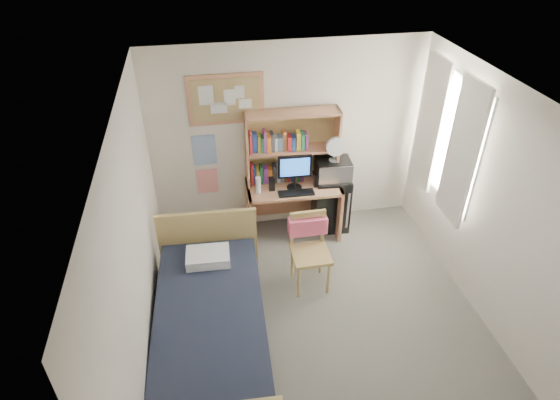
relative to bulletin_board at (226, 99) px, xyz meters
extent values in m
cube|color=slate|center=(0.78, -2.08, -1.93)|extent=(3.60, 4.20, 0.02)
cube|color=white|center=(0.78, -2.08, 0.68)|extent=(3.60, 4.20, 0.02)
cube|color=white|center=(0.78, 0.02, -0.62)|extent=(3.60, 0.04, 2.60)
cube|color=white|center=(-1.02, -2.08, -0.62)|extent=(0.04, 4.20, 2.60)
cube|color=white|center=(2.58, -2.08, -0.62)|extent=(0.04, 4.20, 2.60)
cube|color=white|center=(2.53, -0.88, -0.32)|extent=(0.10, 1.40, 1.70)
cube|color=white|center=(2.50, -1.28, -0.32)|extent=(0.04, 0.55, 1.70)
cube|color=white|center=(2.50, -0.48, -0.32)|extent=(0.04, 0.55, 1.70)
cube|color=tan|center=(0.00, 0.00, 0.00)|extent=(0.94, 0.03, 0.64)
cube|color=#2B5EAC|center=(-0.32, 0.01, -0.67)|extent=(0.30, 0.01, 0.42)
cube|color=red|center=(-0.32, 0.01, -1.14)|extent=(0.28, 0.01, 0.36)
cube|color=tan|center=(0.80, -0.31, -1.53)|extent=(1.26, 0.66, 0.78)
cube|color=tan|center=(0.79, -1.38, -1.43)|extent=(0.49, 0.49, 0.97)
cube|color=black|center=(1.35, -0.24, -1.51)|extent=(0.51, 0.51, 0.81)
cube|color=black|center=(-0.44, -2.17, -1.61)|extent=(1.23, 2.28, 0.61)
cube|color=tan|center=(0.80, -0.16, -0.65)|extent=(1.22, 0.35, 0.99)
cube|color=black|center=(0.80, -0.37, -0.91)|extent=(0.44, 0.05, 0.47)
cube|color=black|center=(0.79, -0.51, -1.13)|extent=(0.47, 0.16, 0.02)
cube|color=black|center=(0.50, -0.36, -1.05)|extent=(0.08, 0.08, 0.18)
cube|color=black|center=(1.10, -0.38, -1.06)|extent=(0.07, 0.07, 0.18)
cylinder|color=white|center=(0.32, -0.40, -1.03)|extent=(0.07, 0.07, 0.23)
cube|color=#FC6083|center=(0.79, -1.18, -1.17)|extent=(0.46, 0.14, 0.22)
cube|color=silver|center=(1.35, -0.26, -0.98)|extent=(0.47, 0.37, 0.26)
cylinder|color=white|center=(1.35, -0.26, -0.68)|extent=(0.28, 0.28, 0.33)
cube|color=white|center=(-0.40, -1.43, -1.25)|extent=(0.49, 0.36, 0.11)
camera|label=1|loc=(-0.34, -5.45, 2.17)|focal=30.00mm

